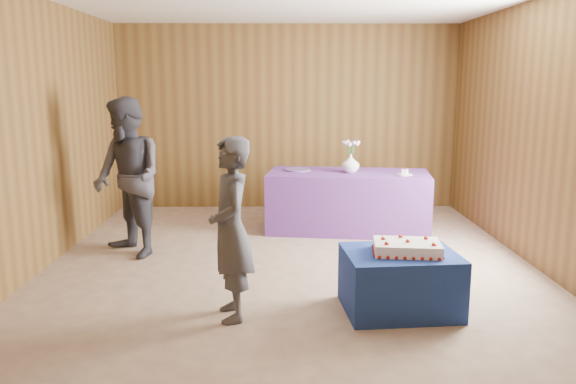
{
  "coord_description": "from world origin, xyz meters",
  "views": [
    {
      "loc": [
        -0.1,
        -5.37,
        1.85
      ],
      "look_at": [
        -0.03,
        0.1,
        0.79
      ],
      "focal_mm": 35.0,
      "sensor_mm": 36.0,
      "label": 1
    }
  ],
  "objects_px": {
    "sheet_cake": "(407,248)",
    "vase": "(350,163)",
    "cake_table": "(400,281)",
    "guest_left": "(231,229)",
    "serving_table": "(348,201)",
    "guest_right": "(128,178)"
  },
  "relations": [
    {
      "from": "sheet_cake",
      "to": "vase",
      "type": "height_order",
      "value": "vase"
    },
    {
      "from": "cake_table",
      "to": "vase",
      "type": "xyz_separation_m",
      "value": [
        -0.1,
        2.58,
        0.61
      ]
    },
    {
      "from": "sheet_cake",
      "to": "guest_left",
      "type": "distance_m",
      "value": 1.42
    },
    {
      "from": "cake_table",
      "to": "serving_table",
      "type": "xyz_separation_m",
      "value": [
        -0.12,
        2.6,
        0.12
      ]
    },
    {
      "from": "guest_right",
      "to": "sheet_cake",
      "type": "bearing_deg",
      "value": 16.3
    },
    {
      "from": "cake_table",
      "to": "sheet_cake",
      "type": "height_order",
      "value": "sheet_cake"
    },
    {
      "from": "guest_right",
      "to": "cake_table",
      "type": "bearing_deg",
      "value": 16.37
    },
    {
      "from": "vase",
      "to": "guest_right",
      "type": "xyz_separation_m",
      "value": [
        -2.51,
        -1.02,
        -0.01
      ]
    },
    {
      "from": "sheet_cake",
      "to": "guest_left",
      "type": "relative_size",
      "value": 0.4
    },
    {
      "from": "vase",
      "to": "guest_left",
      "type": "distance_m",
      "value": 2.99
    },
    {
      "from": "serving_table",
      "to": "guest_right",
      "type": "distance_m",
      "value": 2.74
    },
    {
      "from": "guest_left",
      "to": "cake_table",
      "type": "bearing_deg",
      "value": 81.87
    },
    {
      "from": "cake_table",
      "to": "serving_table",
      "type": "relative_size",
      "value": 0.45
    },
    {
      "from": "vase",
      "to": "guest_left",
      "type": "height_order",
      "value": "guest_left"
    },
    {
      "from": "serving_table",
      "to": "sheet_cake",
      "type": "xyz_separation_m",
      "value": [
        0.17,
        -2.62,
        0.17
      ]
    },
    {
      "from": "sheet_cake",
      "to": "vase",
      "type": "distance_m",
      "value": 2.63
    },
    {
      "from": "serving_table",
      "to": "vase",
      "type": "relative_size",
      "value": 8.7
    },
    {
      "from": "vase",
      "to": "guest_right",
      "type": "bearing_deg",
      "value": -157.78
    },
    {
      "from": "cake_table",
      "to": "guest_left",
      "type": "height_order",
      "value": "guest_left"
    },
    {
      "from": "guest_left",
      "to": "guest_right",
      "type": "height_order",
      "value": "guest_right"
    },
    {
      "from": "vase",
      "to": "guest_right",
      "type": "relative_size",
      "value": 0.13
    },
    {
      "from": "serving_table",
      "to": "sheet_cake",
      "type": "bearing_deg",
      "value": -78.71
    }
  ]
}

